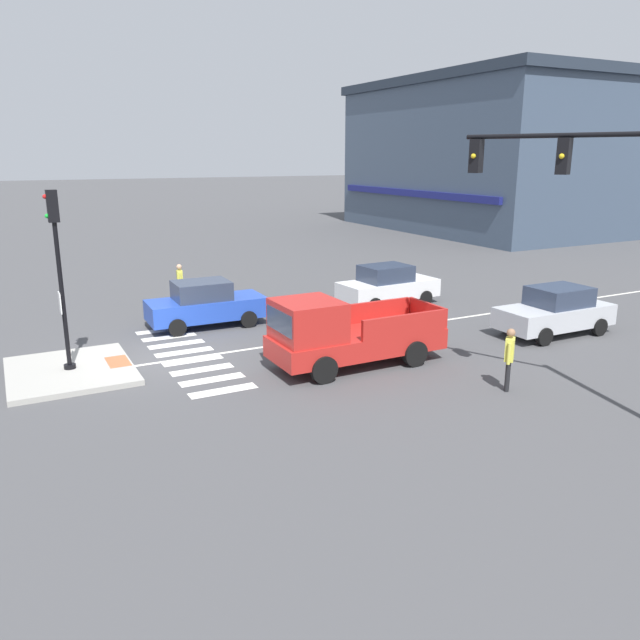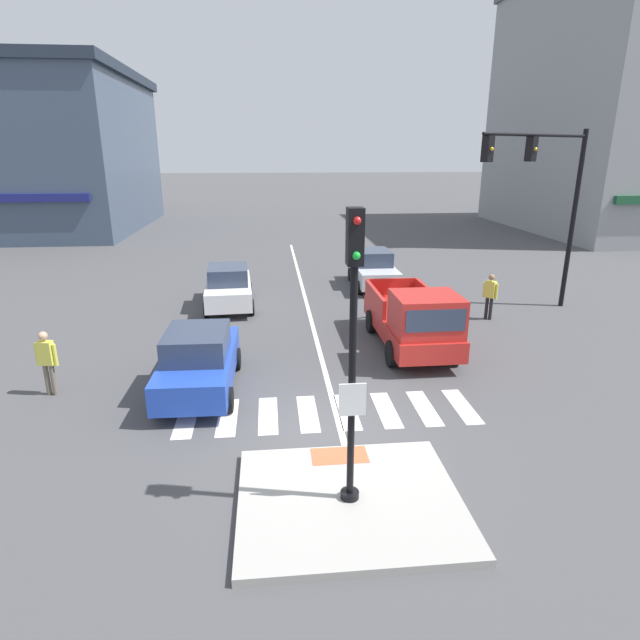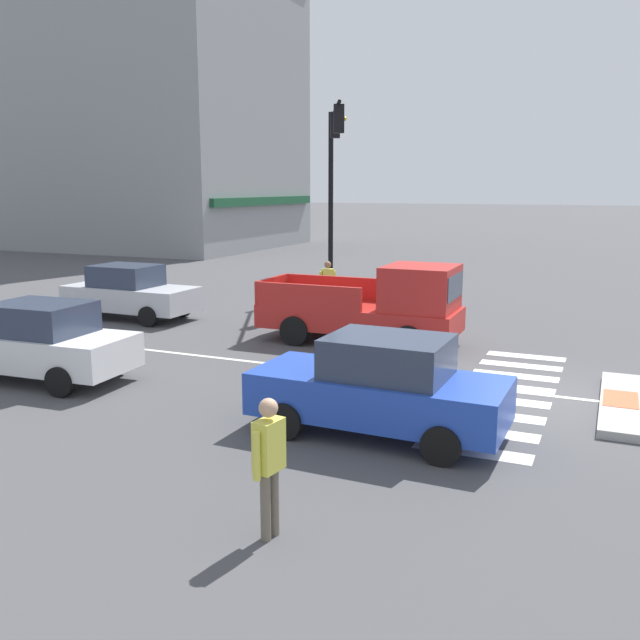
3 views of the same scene
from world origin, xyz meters
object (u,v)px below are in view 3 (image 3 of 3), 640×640
at_px(car_blue_westbound_near, 381,386).
at_px(car_silver_eastbound_far, 130,292).
at_px(traffic_light_mast, 333,168).
at_px(pickup_truck_red_eastbound_mid, 377,307).
at_px(car_white_westbound_far, 38,342).
at_px(pedestrian_waiting_far_side, 328,283).
at_px(pedestrian_at_curb_left, 269,457).

bearing_deg(car_blue_westbound_near, car_silver_eastbound_far, 57.65).
distance_m(traffic_light_mast, pickup_truck_red_eastbound_mid, 7.63).
bearing_deg(car_white_westbound_far, pedestrian_waiting_far_side, -14.99).
height_order(pickup_truck_red_eastbound_mid, pedestrian_waiting_far_side, pickup_truck_red_eastbound_mid).
xyz_separation_m(pickup_truck_red_eastbound_mid, pedestrian_waiting_far_side, (3.60, 2.87, 0.00)).
relative_size(car_silver_eastbound_far, pickup_truck_red_eastbound_mid, 0.80).
distance_m(pickup_truck_red_eastbound_mid, pedestrian_at_curb_left, 10.02).
bearing_deg(pickup_truck_red_eastbound_mid, pedestrian_waiting_far_side, 38.63).
xyz_separation_m(traffic_light_mast, pickup_truck_red_eastbound_mid, (-5.69, -3.56, -3.62)).
bearing_deg(car_blue_westbound_near, car_white_westbound_far, 88.23).
bearing_deg(pickup_truck_red_eastbound_mid, pedestrian_at_curb_left, -168.18).
height_order(traffic_light_mast, car_blue_westbound_near, traffic_light_mast).
height_order(pickup_truck_red_eastbound_mid, pedestrian_at_curb_left, pickup_truck_red_eastbound_mid).
xyz_separation_m(car_white_westbound_far, pedestrian_waiting_far_side, (9.48, -2.54, 0.17)).
bearing_deg(car_white_westbound_far, pedestrian_at_curb_left, -117.69).
bearing_deg(car_white_westbound_far, pickup_truck_red_eastbound_mid, -42.59).
bearing_deg(pickup_truck_red_eastbound_mid, traffic_light_mast, 32.04).
bearing_deg(traffic_light_mast, pedestrian_at_curb_left, -160.08).
bearing_deg(pedestrian_waiting_far_side, car_silver_eastbound_far, 121.92).
xyz_separation_m(pedestrian_at_curb_left, pedestrian_waiting_far_side, (13.40, 4.92, 0.00)).
bearing_deg(pickup_truck_red_eastbound_mid, car_white_westbound_far, 137.41).
xyz_separation_m(traffic_light_mast, pedestrian_at_curb_left, (-15.50, -5.62, -3.62)).
distance_m(car_white_westbound_far, car_blue_westbound_near, 7.57).
xyz_separation_m(car_blue_westbound_near, car_silver_eastbound_far, (6.48, 10.22, 0.00)).
relative_size(traffic_light_mast, pickup_truck_red_eastbound_mid, 1.29).
relative_size(traffic_light_mast, car_white_westbound_far, 1.58).
bearing_deg(pedestrian_waiting_far_side, pedestrian_at_curb_left, -159.82).
xyz_separation_m(car_white_westbound_far, car_silver_eastbound_far, (6.24, 2.66, 0.00)).
bearing_deg(pedestrian_at_curb_left, car_blue_westbound_near, -1.51).
bearing_deg(car_silver_eastbound_far, pedestrian_at_curb_left, -135.10).
relative_size(traffic_light_mast, car_silver_eastbound_far, 1.61).
relative_size(car_blue_westbound_near, pedestrian_at_curb_left, 2.48).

